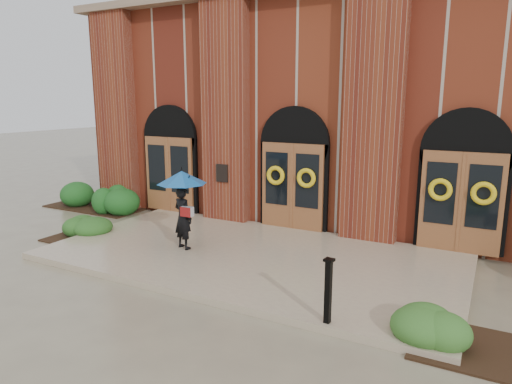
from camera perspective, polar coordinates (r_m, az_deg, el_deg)
The scene contains 8 objects.
ground at distance 11.31m, azimuth -1.15°, elevation -8.58°, with size 90.00×90.00×0.00m, color gray.
landing at distance 11.41m, azimuth -0.78°, elevation -8.00°, with size 10.00×5.30×0.15m, color tan.
church_building at distance 18.78m, azimuth 12.22°, elevation 10.13°, with size 16.20×12.53×7.00m.
man_with_umbrella at distance 11.52m, azimuth -9.19°, elevation -0.33°, with size 1.54×1.54×2.00m.
metal_post at distance 7.93m, azimuth 9.01°, elevation -11.95°, with size 0.17×0.17×1.15m.
hedge_wall_left at distance 17.49m, azimuth -19.57°, elevation -0.50°, with size 3.38×1.35×0.87m, color #1A4E1A.
hedge_front_left at distance 13.90m, azimuth -21.27°, elevation -4.38°, with size 1.48×1.27×0.52m, color #26531C.
hedge_front_right at distance 8.26m, azimuth 25.39°, elevation -15.62°, with size 1.59×1.36×0.56m, color #2F5C21.
Camera 1 is at (5.19, -9.25, 3.91)m, focal length 32.00 mm.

